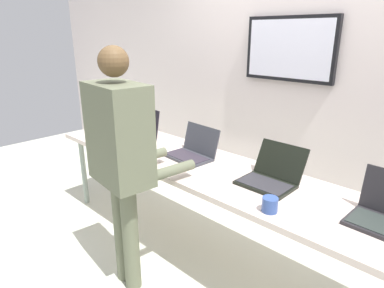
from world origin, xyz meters
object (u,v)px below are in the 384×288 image
Objects in this scene: equipment_box at (116,115)px; laptop_station_0 at (140,132)px; person at (121,152)px; workbench at (201,170)px; laptop_station_2 at (271,175)px; laptop_station_1 at (193,150)px; coffee_mug at (270,205)px.

equipment_box is 1.14× the size of laptop_station_0.
person is at bearing -32.01° from equipment_box.
workbench is 0.69m from person.
laptop_station_1 is at bearing -179.02° from laptop_station_2.
laptop_station_0 is (0.42, -0.03, -0.09)m from equipment_box.
workbench is 8.43× the size of laptop_station_0.
equipment_box is 1.82m from laptop_station_2.
laptop_station_0 is 0.69m from laptop_station_1.
person is (0.73, -0.69, 0.17)m from laptop_station_0.
workbench is at bearing -22.92° from laptop_station_1.
equipment_box is 1.14× the size of laptop_station_2.
laptop_station_1 is (0.69, -0.01, -0.01)m from laptop_station_0.
person is (-0.12, -0.62, 0.28)m from workbench.
laptop_station_1 reaches higher than workbench.
workbench is 8.44× the size of laptop_station_2.
laptop_station_2 is 4.01× the size of coffee_mug.
equipment_box is (-1.26, 0.10, 0.20)m from workbench.
workbench is at bearing -4.81° from laptop_station_0.
laptop_station_1 is (-0.15, 0.06, 0.11)m from workbench.
person reaches higher than laptop_station_1.
equipment_box is 0.43m from laptop_station_0.
coffee_mug is (0.19, -0.33, -0.01)m from laptop_station_2.
laptop_station_0 is at bearing 168.59° from coffee_mug.
laptop_station_2 reaches higher than workbench.
coffee_mug is at bearing -9.81° from equipment_box.
coffee_mug is at bearing -11.41° from laptop_station_0.
person is 18.44× the size of coffee_mug.
coffee_mug is (2.01, -0.35, -0.11)m from equipment_box.
laptop_station_1 is 0.95m from coffee_mug.
laptop_station_2 is (1.40, 0.01, -0.01)m from laptop_station_0.
coffee_mug is at bearing -59.45° from laptop_station_2.
coffee_mug reaches higher than workbench.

